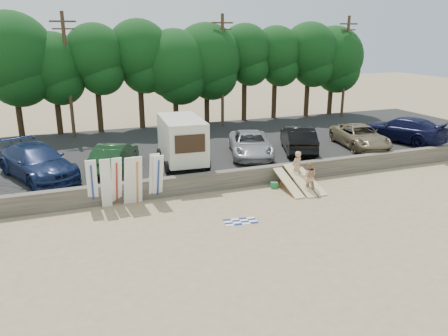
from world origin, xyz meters
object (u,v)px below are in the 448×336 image
at_px(car_2, 251,144).
at_px(cooler, 274,185).
at_px(car_0, 37,162).
at_px(car_5, 402,129).
at_px(box_trailer, 182,139).
at_px(car_1, 114,156).
at_px(car_3, 298,139).
at_px(beachgoer_a, 297,168).
at_px(car_4, 360,136).
at_px(beachgoer_b, 309,177).

xyz_separation_m(car_2, cooler, (-0.45, -4.26, -1.30)).
distance_m(car_0, car_5, 24.39).
distance_m(box_trailer, car_1, 3.99).
xyz_separation_m(car_2, car_3, (3.35, -0.16, 0.10)).
distance_m(box_trailer, car_2, 4.70).
bearing_deg(car_0, beachgoer_a, -41.14).
height_order(car_4, beachgoer_a, car_4).
bearing_deg(cooler, car_1, 167.98).
bearing_deg(car_1, car_3, -156.99).
height_order(car_1, car_2, car_1).
bearing_deg(box_trailer, cooler, -38.41).
distance_m(car_0, car_3, 15.90).
distance_m(car_2, car_5, 11.84).
height_order(car_0, beachgoer_b, car_0).
height_order(car_3, beachgoer_b, car_3).
bearing_deg(box_trailer, beachgoer_b, -38.33).
xyz_separation_m(car_0, car_5, (24.38, -0.30, 0.00)).
relative_size(car_3, car_4, 0.97).
bearing_deg(car_3, car_2, 18.58).
height_order(car_4, cooler, car_4).
height_order(box_trailer, car_0, box_trailer).
bearing_deg(cooler, car_3, 63.21).
height_order(beachgoer_b, cooler, beachgoer_b).
relative_size(car_3, beachgoer_b, 2.96).
height_order(box_trailer, car_2, box_trailer).
bearing_deg(beachgoer_a, car_1, -42.75).
height_order(car_3, beachgoer_a, car_3).
height_order(car_1, car_4, car_1).
bearing_deg(beachgoer_b, car_4, -121.18).
bearing_deg(car_4, car_0, -171.22).
bearing_deg(car_1, cooler, 175.85).
bearing_deg(car_4, car_5, 15.11).
bearing_deg(car_3, car_1, 20.43).
xyz_separation_m(beachgoer_b, cooler, (-1.39, 1.26, -0.72)).
relative_size(car_2, beachgoer_b, 3.10).
bearing_deg(car_5, car_0, -21.24).
bearing_deg(beachgoer_a, car_0, -35.98).
height_order(car_1, car_5, car_5).
relative_size(box_trailer, cooler, 12.08).
bearing_deg(box_trailer, beachgoer_a, -29.58).
bearing_deg(car_3, car_5, -159.47).
distance_m(car_2, car_4, 7.96).
bearing_deg(car_0, beachgoer_b, -46.26).
bearing_deg(car_5, beachgoer_b, 5.12).
bearing_deg(car_2, car_1, -162.26).
relative_size(car_3, beachgoer_a, 2.68).
xyz_separation_m(box_trailer, beachgoer_b, (5.55, -5.07, -1.40)).
relative_size(car_1, car_5, 0.77).
distance_m(car_1, car_5, 20.32).
xyz_separation_m(car_1, car_3, (11.83, -0.19, 0.08)).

